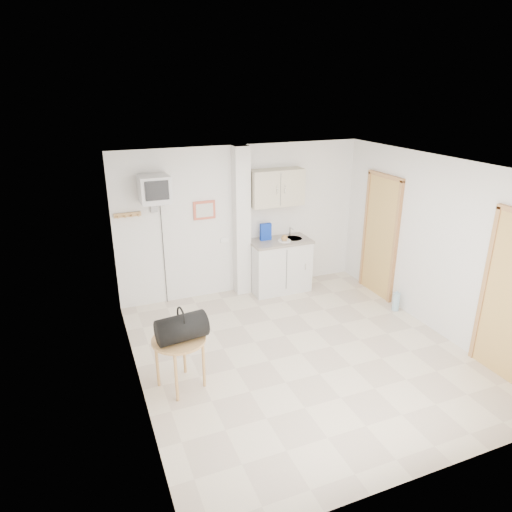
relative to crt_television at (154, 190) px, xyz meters
name	(u,v)px	position (x,y,z in m)	size (l,w,h in m)	color
ground	(301,353)	(1.45, -2.02, -1.94)	(4.50, 4.50, 0.00)	beige
room_envelope	(319,241)	(1.69, -1.93, -0.40)	(4.24, 4.54, 2.55)	white
kitchenette	(279,246)	(2.02, -0.02, -1.13)	(1.03, 0.58, 2.10)	silver
crt_television	(154,190)	(0.00, 0.00, 0.00)	(0.44, 0.45, 2.15)	slate
round_table	(179,345)	(-0.20, -2.11, -1.37)	(0.63, 0.63, 0.65)	#AC7342
duffel_bag	(182,328)	(-0.17, -2.15, -1.13)	(0.60, 0.38, 0.42)	black
water_bottle	(396,302)	(3.43, -1.46, -1.79)	(0.11, 0.11, 0.33)	#90B5C7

